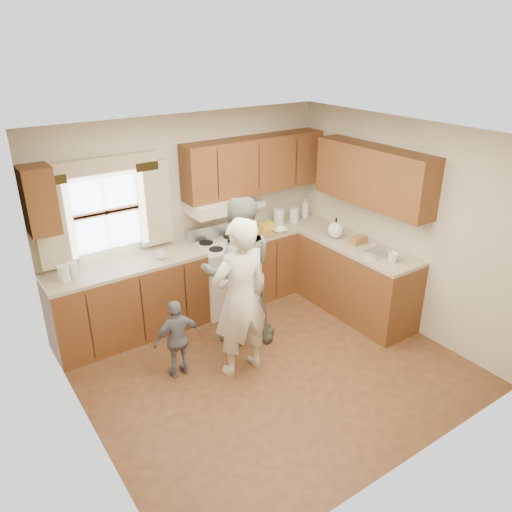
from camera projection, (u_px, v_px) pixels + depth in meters
room at (270, 263)px, 4.98m from camera, size 3.80×3.80×3.80m
kitchen_fixtures at (259, 251)px, 6.27m from camera, size 3.80×2.25×2.15m
stove at (224, 273)px, 6.53m from camera, size 0.76×0.67×1.07m
woman_left at (240, 298)px, 5.07m from camera, size 0.64×0.42×1.75m
woman_right at (239, 272)px, 5.63m from camera, size 1.05×0.95×1.76m
child at (178, 339)px, 5.18m from camera, size 0.53×0.25×0.88m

